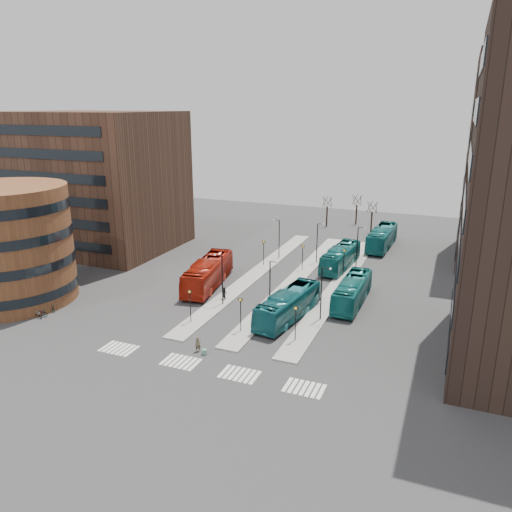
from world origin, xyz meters
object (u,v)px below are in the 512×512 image
at_px(bicycle_near, 40,313).
at_px(suitcase, 204,352).
at_px(teal_bus_a, 288,305).
at_px(teal_bus_b, 340,257).
at_px(commuter_a, 224,294).
at_px(commuter_c, 268,312).
at_px(bicycle_far, 51,308).
at_px(red_bus, 208,273).
at_px(traveller, 198,344).
at_px(bicycle_mid, 38,314).
at_px(teal_bus_c, 352,291).
at_px(teal_bus_d, 382,237).
at_px(commuter_b, 265,317).

bearing_deg(bicycle_near, suitcase, -103.73).
bearing_deg(teal_bus_a, teal_bus_b, 94.45).
height_order(suitcase, teal_bus_a, teal_bus_a).
height_order(commuter_a, commuter_c, commuter_c).
bearing_deg(bicycle_far, bicycle_near, -156.66).
relative_size(red_bus, traveller, 8.67).
relative_size(teal_bus_a, traveller, 7.78).
xyz_separation_m(suitcase, bicycle_mid, (-21.40, 0.62, 0.20)).
bearing_deg(commuter_a, teal_bus_a, -176.88).
distance_m(teal_bus_a, commuter_c, 2.38).
xyz_separation_m(bicycle_mid, bicycle_far, (0.00, 2.05, -0.04)).
xyz_separation_m(teal_bus_c, commuter_c, (-7.73, -8.00, -0.77)).
distance_m(teal_bus_d, commuter_a, 34.21).
bearing_deg(bicycle_near, bicycle_mid, 168.93).
bearing_deg(traveller, red_bus, 77.22).
distance_m(traveller, bicycle_near, 20.55).
height_order(teal_bus_a, teal_bus_c, teal_bus_a).
bearing_deg(red_bus, commuter_c, -40.86).
bearing_deg(teal_bus_a, teal_bus_d, 89.18).
bearing_deg(teal_bus_b, teal_bus_d, 77.71).
xyz_separation_m(traveller, commuter_a, (-3.44, 13.07, 0.05)).
xyz_separation_m(suitcase, red_bus, (-8.37, 17.00, 1.56)).
height_order(teal_bus_a, commuter_c, teal_bus_a).
bearing_deg(suitcase, teal_bus_b, 58.26).
distance_m(teal_bus_c, traveller, 21.11).
height_order(commuter_b, bicycle_near, commuter_b).
bearing_deg(teal_bus_c, bicycle_far, -153.52).
relative_size(teal_bus_d, commuter_b, 7.98).
relative_size(suitcase, commuter_b, 0.35).
bearing_deg(suitcase, teal_bus_d, 56.56).
relative_size(suitcase, teal_bus_b, 0.05).
height_order(commuter_a, commuter_b, commuter_a).
relative_size(commuter_b, bicycle_mid, 1.00).
distance_m(suitcase, traveller, 1.04).
bearing_deg(bicycle_mid, commuter_a, -38.87).
distance_m(red_bus, commuter_c, 13.06).
height_order(suitcase, bicycle_far, bicycle_far).
xyz_separation_m(teal_bus_a, commuter_c, (-2.05, -0.88, -0.82)).
xyz_separation_m(teal_bus_c, traveller, (-11.30, -17.82, -0.83)).
bearing_deg(teal_bus_c, bicycle_near, -151.13).
distance_m(commuter_a, bicycle_far, 20.18).
bearing_deg(commuter_c, suitcase, 7.48).
relative_size(red_bus, bicycle_mid, 8.36).
bearing_deg(commuter_c, commuter_b, 28.47).
height_order(teal_bus_d, bicycle_far, teal_bus_d).
height_order(teal_bus_c, commuter_a, teal_bus_c).
xyz_separation_m(commuter_b, bicycle_mid, (-24.24, -8.16, -0.32)).
bearing_deg(bicycle_near, teal_bus_a, -80.11).
relative_size(traveller, bicycle_near, 0.87).
height_order(red_bus, teal_bus_d, red_bus).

